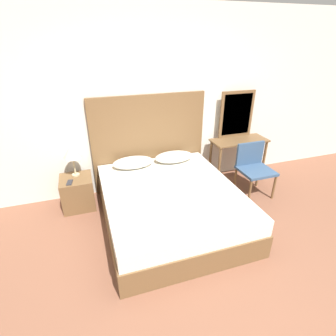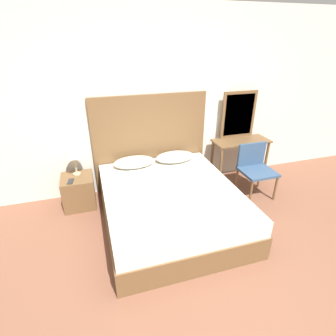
# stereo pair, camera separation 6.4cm
# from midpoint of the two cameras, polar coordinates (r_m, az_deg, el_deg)

# --- Properties ---
(ground_plane) EXTENTS (16.00, 16.00, 0.00)m
(ground_plane) POSITION_cam_midpoint_polar(r_m,az_deg,el_deg) (2.86, 12.95, -26.12)
(ground_plane) COLOR brown
(wall_back) EXTENTS (10.00, 0.06, 2.70)m
(wall_back) POSITION_cam_midpoint_polar(r_m,az_deg,el_deg) (4.07, -1.93, 13.83)
(wall_back) COLOR silver
(wall_back) RESTS_ON ground_plane
(bed) EXTENTS (1.69, 1.99, 0.51)m
(bed) POSITION_cam_midpoint_polar(r_m,az_deg,el_deg) (3.51, 1.02, -8.12)
(bed) COLOR brown
(bed) RESTS_ON ground_plane
(headboard) EXTENTS (1.78, 0.05, 1.51)m
(headboard) POSITION_cam_midpoint_polar(r_m,az_deg,el_deg) (4.14, -3.34, 5.42)
(headboard) COLOR brown
(headboard) RESTS_ON ground_plane
(pillow_left) EXTENTS (0.61, 0.34, 0.15)m
(pillow_left) POSITION_cam_midpoint_polar(r_m,az_deg,el_deg) (3.93, -6.95, 1.28)
(pillow_left) COLOR silver
(pillow_left) RESTS_ON bed
(pillow_right) EXTENTS (0.61, 0.34, 0.15)m
(pillow_right) POSITION_cam_midpoint_polar(r_m,az_deg,el_deg) (4.08, 1.97, 2.44)
(pillow_right) COLOR silver
(pillow_right) RESTS_ON bed
(phone_on_bed) EXTENTS (0.07, 0.15, 0.01)m
(phone_on_bed) POSITION_cam_midpoint_polar(r_m,az_deg,el_deg) (3.52, 6.55, -3.15)
(phone_on_bed) COLOR #B7B7BC
(phone_on_bed) RESTS_ON bed
(nightstand) EXTENTS (0.44, 0.45, 0.47)m
(nightstand) POSITION_cam_midpoint_polar(r_m,az_deg,el_deg) (4.04, -18.40, -4.83)
(nightstand) COLOR brown
(nightstand) RESTS_ON ground_plane
(table_lamp) EXTENTS (0.25, 0.25, 0.47)m
(table_lamp) POSITION_cam_midpoint_polar(r_m,az_deg,el_deg) (3.86, -19.54, 3.48)
(table_lamp) COLOR tan
(table_lamp) RESTS_ON nightstand
(phone_on_nightstand) EXTENTS (0.09, 0.16, 0.01)m
(phone_on_nightstand) POSITION_cam_midpoint_polar(r_m,az_deg,el_deg) (3.83, -20.00, -2.76)
(phone_on_nightstand) COLOR #232328
(phone_on_nightstand) RESTS_ON nightstand
(vanity_desk) EXTENTS (0.94, 0.40, 0.73)m
(vanity_desk) POSITION_cam_midpoint_polar(r_m,az_deg,el_deg) (4.56, 15.84, 4.12)
(vanity_desk) COLOR brown
(vanity_desk) RESTS_ON ground_plane
(vanity_mirror) EXTENTS (0.60, 0.03, 0.76)m
(vanity_mirror) POSITION_cam_midpoint_polar(r_m,az_deg,el_deg) (4.54, 15.51, 11.10)
(vanity_mirror) COLOR brown
(vanity_mirror) RESTS_ON vanity_desk
(chair) EXTENTS (0.49, 0.46, 0.80)m
(chair) POSITION_cam_midpoint_polar(r_m,az_deg,el_deg) (4.25, 18.82, 0.33)
(chair) COLOR #334C6B
(chair) RESTS_ON ground_plane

